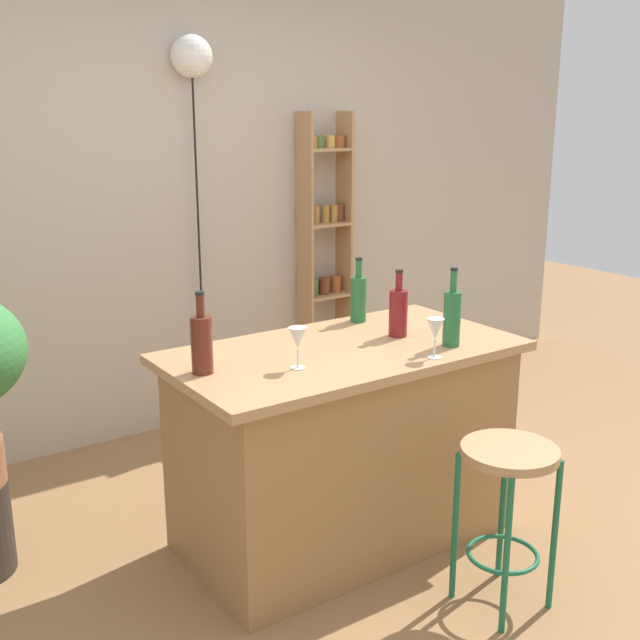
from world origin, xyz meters
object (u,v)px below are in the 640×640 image
(bottle_wine_red, at_px, (358,298))
(wine_glass_left, at_px, (435,330))
(bar_stool, at_px, (507,487))
(spice_shelf, at_px, (325,257))
(bottle_soda_blue, at_px, (398,311))
(bottle_sauce_amber, at_px, (202,343))
(wine_glass_center, at_px, (298,339))
(bottle_spirits_clear, at_px, (452,317))
(pendant_globe_light, at_px, (192,61))

(bottle_wine_red, relative_size, wine_glass_left, 1.86)
(bar_stool, bearing_deg, wine_glass_left, 89.84)
(bar_stool, xyz_separation_m, wine_glass_left, (0.00, 0.42, 0.51))
(spice_shelf, xyz_separation_m, bottle_wine_red, (-0.64, -1.19, 0.06))
(bottle_soda_blue, height_order, wine_glass_left, bottle_soda_blue)
(bottle_soda_blue, bearing_deg, wine_glass_left, -103.91)
(bottle_sauce_amber, relative_size, wine_glass_center, 1.93)
(bar_stool, bearing_deg, bottle_soda_blue, 83.79)
(bar_stool, height_order, wine_glass_left, wine_glass_left)
(spice_shelf, bearing_deg, wine_glass_center, -127.71)
(bottle_wine_red, relative_size, bottle_spirits_clear, 0.91)
(bottle_soda_blue, bearing_deg, wine_glass_center, -168.45)
(spice_shelf, xyz_separation_m, bottle_spirits_clear, (-0.55, -1.73, 0.07))
(wine_glass_center, bearing_deg, spice_shelf, 52.29)
(bottle_wine_red, height_order, wine_glass_left, bottle_wine_red)
(bottle_spirits_clear, bearing_deg, bottle_sauce_amber, 164.90)
(bar_stool, relative_size, bottle_soda_blue, 2.18)
(bottle_sauce_amber, relative_size, pendant_globe_light, 0.14)
(bottle_soda_blue, distance_m, wine_glass_left, 0.33)
(bottle_wine_red, bearing_deg, bottle_sauce_amber, -164.46)
(spice_shelf, relative_size, bottle_wine_red, 6.04)
(spice_shelf, xyz_separation_m, wine_glass_left, (-0.72, -1.81, 0.06))
(bar_stool, bearing_deg, bottle_wine_red, 85.22)
(wine_glass_left, height_order, wine_glass_center, same)
(bottle_soda_blue, distance_m, bottle_spirits_clear, 0.26)
(bottle_spirits_clear, bearing_deg, spice_shelf, 72.30)
(spice_shelf, distance_m, bottle_wine_red, 1.35)
(bottle_wine_red, distance_m, wine_glass_center, 0.74)
(bottle_spirits_clear, bearing_deg, pendant_globe_light, 99.60)
(wine_glass_left, bearing_deg, pendant_globe_light, 93.96)
(bottle_wine_red, relative_size, wine_glass_center, 1.86)
(wine_glass_left, bearing_deg, bar_stool, -90.16)
(bar_stool, bearing_deg, wine_glass_center, 129.91)
(bottle_sauce_amber, height_order, wine_glass_left, bottle_sauce_amber)
(bar_stool, relative_size, spice_shelf, 0.35)
(bottle_sauce_amber, distance_m, pendant_globe_light, 1.99)
(wine_glass_center, relative_size, pendant_globe_light, 0.07)
(bottle_spirits_clear, relative_size, wine_glass_left, 2.05)
(bottle_soda_blue, xyz_separation_m, bottle_wine_red, (0.01, 0.30, 0.00))
(bottle_wine_red, bearing_deg, bar_stool, -94.78)
(bar_stool, relative_size, wine_glass_center, 3.96)
(bar_stool, bearing_deg, bottle_sauce_amber, 137.32)
(bar_stool, xyz_separation_m, bottle_sauce_amber, (-0.85, 0.78, 0.51))
(bar_stool, relative_size, bottle_spirits_clear, 1.93)
(spice_shelf, distance_m, bottle_soda_blue, 1.62)
(spice_shelf, relative_size, bottle_spirits_clear, 5.47)
(spice_shelf, height_order, pendant_globe_light, pendant_globe_light)
(bottle_soda_blue, xyz_separation_m, bottle_spirits_clear, (0.09, -0.24, 0.01))
(spice_shelf, bearing_deg, bottle_sauce_amber, -137.28)
(spice_shelf, bearing_deg, wine_glass_left, -111.75)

